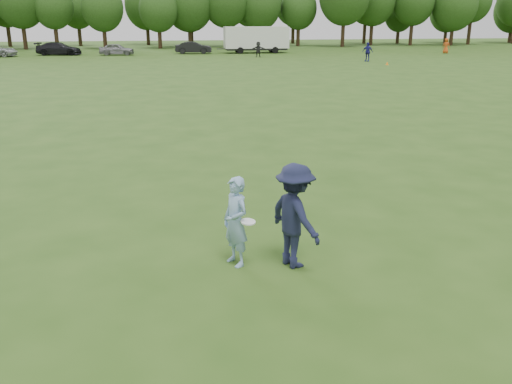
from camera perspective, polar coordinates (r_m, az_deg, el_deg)
ground at (r=10.39m, az=-0.51°, el=-7.13°), size 200.00×200.00×0.00m
thrower at (r=9.90m, az=-2.15°, el=-3.14°), size 0.64×0.73×1.69m
defender at (r=9.83m, az=4.12°, el=-2.51°), size 1.17×1.44×1.95m
player_far_b at (r=58.35m, az=11.65°, el=14.25°), size 1.12×1.11×1.90m
player_far_c at (r=73.91m, az=19.38°, el=14.32°), size 1.06×1.05×1.85m
player_far_d at (r=63.52m, az=0.25°, el=14.79°), size 1.61×0.60×1.70m
car_d at (r=70.59m, az=-20.05°, el=13.99°), size 5.44×2.79×1.51m
car_e at (r=68.59m, az=-14.45°, el=14.35°), size 4.21×2.06×1.38m
car_f at (r=69.67m, az=-6.59°, el=14.86°), size 4.61×2.11×1.46m
field_cone at (r=54.48m, az=13.64°, el=13.03°), size 0.28×0.28×0.30m
disc_in_play at (r=9.72m, az=-0.84°, el=-3.16°), size 0.30×0.30×0.07m
cargo_trailer at (r=70.62m, az=0.02°, el=15.86°), size 9.00×2.75×3.20m
treeline at (r=86.31m, az=-7.17°, el=19.10°), size 130.35×18.39×11.74m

